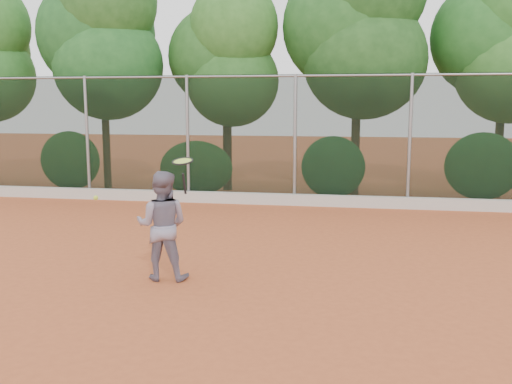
# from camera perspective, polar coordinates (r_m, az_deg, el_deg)

# --- Properties ---
(ground) EXTENTS (80.00, 80.00, 0.00)m
(ground) POSITION_cam_1_polar(r_m,az_deg,el_deg) (8.91, -1.14, -8.95)
(ground) COLOR #B5532A
(ground) RESTS_ON ground
(concrete_curb) EXTENTS (24.00, 0.20, 0.30)m
(concrete_curb) POSITION_cam_1_polar(r_m,az_deg,el_deg) (15.45, 3.78, -0.77)
(concrete_curb) COLOR beige
(concrete_curb) RESTS_ON ground
(tennis_player) EXTENTS (0.87, 0.70, 1.70)m
(tennis_player) POSITION_cam_1_polar(r_m,az_deg,el_deg) (8.96, -9.37, -3.33)
(tennis_player) COLOR slate
(tennis_player) RESTS_ON ground
(chainlink_fence) EXTENTS (24.09, 0.09, 3.50)m
(chainlink_fence) POSITION_cam_1_polar(r_m,az_deg,el_deg) (15.43, 3.92, 5.61)
(chainlink_fence) COLOR black
(chainlink_fence) RESTS_ON ground
(foliage_backdrop) EXTENTS (23.70, 3.63, 7.55)m
(foliage_backdrop) POSITION_cam_1_polar(r_m,az_deg,el_deg) (17.52, 2.90, 14.32)
(foliage_backdrop) COLOR #3B2916
(foliage_backdrop) RESTS_ON ground
(tennis_racket) EXTENTS (0.37, 0.37, 0.57)m
(tennis_racket) POSITION_cam_1_polar(r_m,az_deg,el_deg) (8.67, -7.33, 2.82)
(tennis_racket) COLOR black
(tennis_racket) RESTS_ON ground
(tennis_ball_in_flight) EXTENTS (0.07, 0.07, 0.07)m
(tennis_ball_in_flight) POSITION_cam_1_polar(r_m,az_deg,el_deg) (9.23, -15.73, -0.56)
(tennis_ball_in_flight) COLOR #C2E734
(tennis_ball_in_flight) RESTS_ON ground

